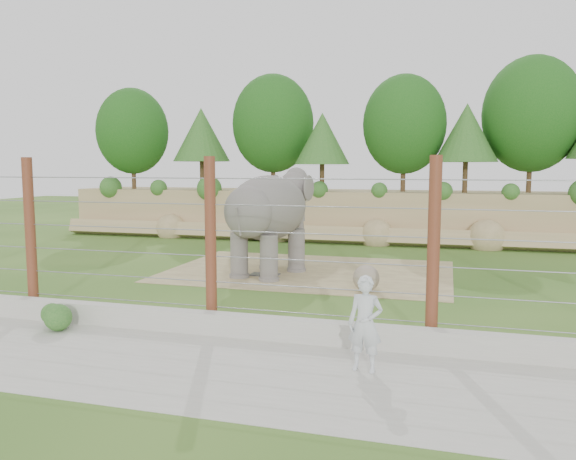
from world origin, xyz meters
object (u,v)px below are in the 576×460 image
(elephant, at_px, (268,223))
(stone_ball, at_px, (366,278))
(barrier_fence, at_px, (211,243))
(zookeeper, at_px, (365,324))

(elephant, xyz_separation_m, stone_ball, (3.67, -1.77, -1.39))
(barrier_fence, bearing_deg, zookeeper, -25.44)
(stone_ball, relative_size, barrier_fence, 0.04)
(elephant, relative_size, stone_ball, 5.60)
(elephant, distance_m, stone_ball, 4.30)
(stone_ball, bearing_deg, barrier_fence, -121.77)
(zookeeper, bearing_deg, stone_ball, 104.22)
(elephant, height_order, stone_ball, elephant)
(stone_ball, bearing_deg, elephant, 154.28)
(barrier_fence, height_order, zookeeper, barrier_fence)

